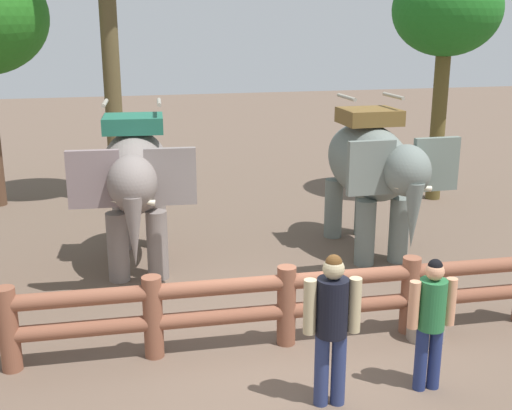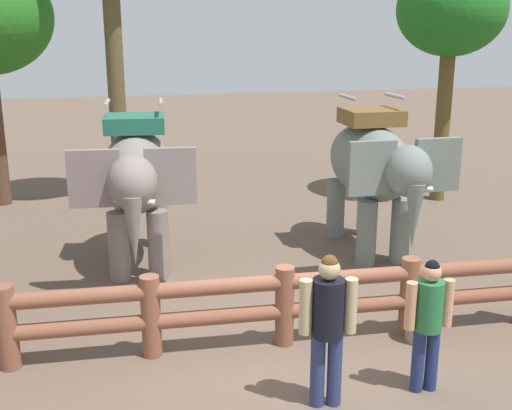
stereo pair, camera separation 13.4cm
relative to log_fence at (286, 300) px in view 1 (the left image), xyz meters
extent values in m
plane|color=brown|center=(0.00, -0.11, -0.60)|extent=(60.00, 60.00, 0.00)
cylinder|color=brown|center=(-3.34, 0.13, -0.08)|extent=(0.24, 0.24, 1.05)
cylinder|color=brown|center=(-1.67, 0.07, -0.08)|extent=(0.24, 0.24, 1.05)
cylinder|color=brown|center=(0.00, 0.00, -0.08)|extent=(0.24, 0.24, 1.05)
cylinder|color=brown|center=(1.67, -0.07, -0.08)|extent=(0.24, 0.24, 1.05)
cylinder|color=brown|center=(0.00, 0.00, -0.15)|extent=(6.70, 0.47, 0.20)
cylinder|color=brown|center=(0.00, 0.00, 0.25)|extent=(6.70, 0.47, 0.20)
cylinder|color=gray|center=(-1.39, 2.60, -0.04)|extent=(0.34, 0.34, 1.12)
cylinder|color=gray|center=(-2.00, 2.66, -0.04)|extent=(0.34, 0.34, 1.12)
cylinder|color=gray|center=(-1.26, 4.11, -0.04)|extent=(0.34, 0.34, 1.12)
cylinder|color=gray|center=(-1.87, 4.17, -0.04)|extent=(0.34, 0.34, 1.12)
ellipsoid|color=gray|center=(-1.63, 3.39, 1.01)|extent=(1.33, 2.61, 1.31)
ellipsoid|color=gray|center=(-1.76, 1.90, 1.17)|extent=(0.78, 0.90, 0.80)
cube|color=gray|center=(-1.20, 1.96, 1.22)|extent=(0.76, 0.18, 0.84)
cube|color=gray|center=(-2.29, 2.05, 1.22)|extent=(0.76, 0.18, 0.84)
cone|color=gray|center=(-1.78, 1.60, 0.53)|extent=(0.30, 0.30, 1.03)
cone|color=beige|center=(-1.63, 1.67, 0.94)|extent=(0.34, 0.12, 0.14)
cone|color=beige|center=(-1.92, 1.70, 0.94)|extent=(0.34, 0.12, 0.14)
cube|color=#21654E|center=(-1.63, 3.39, 1.79)|extent=(1.02, 0.92, 0.26)
cylinder|color=#A59E8C|center=(-1.20, 3.35, 2.13)|extent=(0.13, 0.76, 0.07)
cylinder|color=#A59E8C|center=(-2.06, 3.42, 2.13)|extent=(0.13, 0.76, 0.07)
cylinder|color=slate|center=(2.70, 2.40, -0.04)|extent=(0.34, 0.34, 1.13)
cylinder|color=slate|center=(2.08, 2.40, -0.04)|extent=(0.34, 0.34, 1.13)
cylinder|color=slate|center=(2.70, 3.92, -0.04)|extent=(0.34, 0.34, 1.13)
cylinder|color=slate|center=(2.08, 3.92, -0.04)|extent=(0.34, 0.34, 1.13)
ellipsoid|color=slate|center=(2.39, 3.16, 1.02)|extent=(1.14, 2.54, 1.32)
ellipsoid|color=slate|center=(2.39, 1.65, 1.18)|extent=(0.72, 0.85, 0.80)
cube|color=slate|center=(2.94, 1.76, 1.23)|extent=(0.75, 0.12, 0.85)
cube|color=slate|center=(1.84, 1.76, 1.23)|extent=(0.75, 0.12, 0.85)
cone|color=slate|center=(2.39, 1.36, 0.54)|extent=(0.30, 0.30, 1.04)
cone|color=beige|center=(2.54, 1.44, 0.95)|extent=(0.34, 0.10, 0.14)
cone|color=beige|center=(2.25, 1.44, 0.95)|extent=(0.34, 0.10, 0.14)
cube|color=brown|center=(2.39, 3.16, 1.81)|extent=(0.96, 0.85, 0.26)
cylinder|color=#A59E8C|center=(2.82, 3.16, 2.15)|extent=(0.07, 0.76, 0.07)
cylinder|color=#A59E8C|center=(1.96, 3.16, 2.15)|extent=(0.07, 0.76, 0.07)
cylinder|color=navy|center=(0.16, -1.43, -0.19)|extent=(0.16, 0.16, 0.82)
cylinder|color=navy|center=(-0.02, -1.40, -0.19)|extent=(0.16, 0.16, 0.82)
cylinder|color=black|center=(0.07, -1.42, 0.53)|extent=(0.38, 0.38, 0.63)
cylinder|color=tan|center=(0.31, -1.45, 0.55)|extent=(0.13, 0.13, 0.60)
cylinder|color=tan|center=(-0.16, -1.38, 0.55)|extent=(0.13, 0.13, 0.60)
sphere|color=tan|center=(0.07, -1.42, 0.96)|extent=(0.23, 0.23, 0.23)
sphere|color=#593819|center=(0.07, -1.42, 1.02)|extent=(0.18, 0.18, 0.18)
cylinder|color=navy|center=(1.32, -1.39, -0.23)|extent=(0.14, 0.14, 0.74)
cylinder|color=navy|center=(1.16, -1.38, -0.23)|extent=(0.14, 0.14, 0.74)
cylinder|color=#276E3C|center=(1.24, -1.39, 0.42)|extent=(0.31, 0.31, 0.57)
cylinder|color=tan|center=(1.46, -1.39, 0.44)|extent=(0.12, 0.12, 0.54)
cylinder|color=tan|center=(1.03, -1.38, 0.44)|extent=(0.12, 0.12, 0.54)
sphere|color=tan|center=(1.24, -1.39, 0.81)|extent=(0.21, 0.21, 0.21)
sphere|color=black|center=(1.24, -1.39, 0.87)|extent=(0.16, 0.16, 0.16)
cylinder|color=brown|center=(5.32, 6.00, 1.20)|extent=(0.34, 0.34, 3.61)
ellipsoid|color=#1D681E|center=(5.32, 6.00, 3.65)|extent=(2.36, 2.36, 2.01)
cylinder|color=brown|center=(-1.85, 7.21, 2.14)|extent=(0.37, 0.37, 5.49)
cylinder|color=gray|center=(1.81, -0.30, -0.36)|extent=(0.49, 0.49, 0.48)
camera|label=1|loc=(-2.14, -7.17, 3.38)|focal=45.09mm
camera|label=2|loc=(-2.00, -7.20, 3.38)|focal=45.09mm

